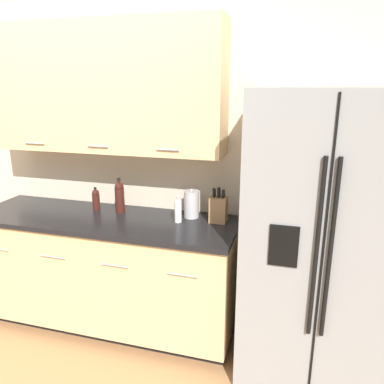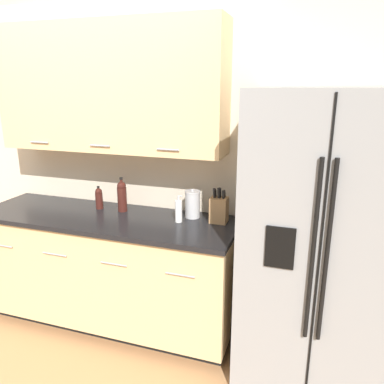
{
  "view_description": "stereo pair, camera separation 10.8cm",
  "coord_description": "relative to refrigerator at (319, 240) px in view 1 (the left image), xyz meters",
  "views": [
    {
      "loc": [
        1.59,
        -1.58,
        1.89
      ],
      "look_at": [
        0.92,
        0.8,
        1.18
      ],
      "focal_mm": 35.0,
      "sensor_mm": 36.0,
      "label": 1
    },
    {
      "loc": [
        1.7,
        -1.55,
        1.89
      ],
      "look_at": [
        0.92,
        0.8,
        1.18
      ],
      "focal_mm": 35.0,
      "sensor_mm": 36.0,
      "label": 2
    }
  ],
  "objects": [
    {
      "name": "wall_back",
      "position": [
        -1.71,
        0.34,
        0.52
      ],
      "size": [
        10.0,
        0.39,
        2.6
      ],
      "color": "beige",
      "rests_on": "ground_plane"
    },
    {
      "name": "steel_canister",
      "position": [
        -0.91,
        0.22,
        0.09
      ],
      "size": [
        0.11,
        0.11,
        0.22
      ],
      "color": "#B7B7BA",
      "rests_on": "counter_unit"
    },
    {
      "name": "counter_unit",
      "position": [
        -1.55,
        0.05,
        -0.47
      ],
      "size": [
        2.04,
        0.64,
        0.93
      ],
      "color": "black",
      "rests_on": "ground_plane"
    },
    {
      "name": "oil_bottle",
      "position": [
        -1.68,
        0.18,
        0.08
      ],
      "size": [
        0.06,
        0.06,
        0.18
      ],
      "color": "#3D1914",
      "rests_on": "counter_unit"
    },
    {
      "name": "knife_block",
      "position": [
        -0.69,
        0.18,
        0.09
      ],
      "size": [
        0.12,
        0.11,
        0.26
      ],
      "color": "#A87A4C",
      "rests_on": "counter_unit"
    },
    {
      "name": "soap_dispenser",
      "position": [
        -0.97,
        0.1,
        0.07
      ],
      "size": [
        0.06,
        0.05,
        0.2
      ],
      "color": "white",
      "rests_on": "counter_unit"
    },
    {
      "name": "refrigerator",
      "position": [
        0.0,
        0.0,
        0.0
      ],
      "size": [
        0.93,
        0.75,
        1.87
      ],
      "color": "gray",
      "rests_on": "ground_plane"
    },
    {
      "name": "wine_bottle",
      "position": [
        -1.48,
        0.19,
        0.11
      ],
      "size": [
        0.07,
        0.07,
        0.27
      ],
      "color": "#3D1914",
      "rests_on": "counter_unit"
    }
  ]
}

